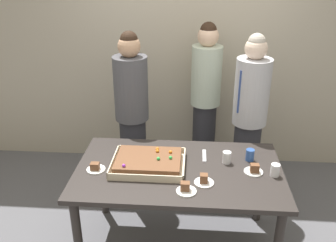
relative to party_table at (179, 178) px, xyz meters
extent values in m
cube|color=#B2A893|center=(0.00, 1.60, 0.80)|extent=(8.00, 0.12, 3.00)
cube|color=#2D2826|center=(0.00, 0.00, 0.07)|extent=(1.66, 0.97, 0.04)
cylinder|color=#2D2826|center=(-0.75, -0.41, -0.32)|extent=(0.07, 0.07, 0.75)
cylinder|color=#2D2826|center=(-0.75, 0.41, -0.32)|extent=(0.07, 0.07, 0.75)
cylinder|color=#2D2826|center=(0.75, 0.41, -0.32)|extent=(0.07, 0.07, 0.75)
cube|color=beige|center=(-0.25, 0.02, 0.10)|extent=(0.59, 0.46, 0.01)
cube|color=beige|center=(-0.25, -0.21, 0.13)|extent=(0.59, 0.01, 0.05)
cube|color=beige|center=(-0.25, 0.24, 0.13)|extent=(0.59, 0.01, 0.05)
cube|color=beige|center=(-0.54, 0.02, 0.13)|extent=(0.01, 0.46, 0.05)
cube|color=beige|center=(0.04, 0.02, 0.13)|extent=(0.01, 0.46, 0.05)
cube|color=brown|center=(-0.25, 0.02, 0.14)|extent=(0.52, 0.39, 0.07)
sphere|color=orange|center=(-0.18, 0.11, 0.19)|extent=(0.03, 0.03, 0.03)
sphere|color=purple|center=(-0.42, -0.13, 0.19)|extent=(0.03, 0.03, 0.03)
sphere|color=green|center=(-0.07, 0.01, 0.19)|extent=(0.03, 0.03, 0.03)
sphere|color=orange|center=(-0.19, 0.15, 0.19)|extent=(0.03, 0.03, 0.03)
sphere|color=orange|center=(-0.08, 0.10, 0.19)|extent=(0.03, 0.03, 0.03)
sphere|color=green|center=(-0.16, -0.01, 0.19)|extent=(0.03, 0.03, 0.03)
cylinder|color=white|center=(0.59, -0.01, 0.10)|extent=(0.15, 0.15, 0.01)
cube|color=brown|center=(0.59, -0.02, 0.14)|extent=(0.07, 0.05, 0.07)
cylinder|color=white|center=(0.07, -0.31, 0.10)|extent=(0.15, 0.15, 0.01)
cube|color=brown|center=(0.06, -0.30, 0.14)|extent=(0.07, 0.05, 0.06)
cylinder|color=white|center=(0.20, -0.19, 0.10)|extent=(0.15, 0.15, 0.01)
cube|color=brown|center=(0.20, -0.19, 0.14)|extent=(0.06, 0.05, 0.07)
cylinder|color=white|center=(-0.66, -0.07, 0.10)|extent=(0.15, 0.15, 0.01)
cube|color=brown|center=(-0.66, -0.07, 0.13)|extent=(0.07, 0.05, 0.06)
cylinder|color=white|center=(0.39, 0.12, 0.14)|extent=(0.07, 0.07, 0.10)
cylinder|color=#2D5199|center=(0.58, 0.18, 0.14)|extent=(0.07, 0.07, 0.10)
cylinder|color=white|center=(0.75, -0.05, 0.14)|extent=(0.07, 0.07, 0.10)
cube|color=silver|center=(0.21, 0.22, 0.10)|extent=(0.03, 0.20, 0.01)
cylinder|color=#28282D|center=(0.23, 1.21, -0.26)|extent=(0.26, 0.26, 0.87)
cylinder|color=#B7C6B2|center=(0.23, 1.21, 0.49)|extent=(0.32, 0.32, 0.63)
sphere|color=beige|center=(0.23, 1.21, 0.91)|extent=(0.22, 0.22, 0.22)
sphere|color=black|center=(0.23, 1.21, 0.97)|extent=(0.17, 0.17, 0.17)
cylinder|color=#28282D|center=(-0.52, 0.84, -0.28)|extent=(0.27, 0.27, 0.84)
cylinder|color=#4C4C51|center=(-0.52, 0.84, 0.46)|extent=(0.34, 0.34, 0.64)
sphere|color=tan|center=(-0.52, 0.84, 0.88)|extent=(0.22, 0.22, 0.22)
sphere|color=black|center=(-0.52, 0.84, 0.94)|extent=(0.17, 0.17, 0.17)
cylinder|color=#28282D|center=(0.65, 0.80, -0.27)|extent=(0.27, 0.27, 0.85)
cylinder|color=#B2B2B7|center=(0.65, 0.80, 0.48)|extent=(0.33, 0.33, 0.64)
cube|color=navy|center=(0.53, 0.69, 0.51)|extent=(0.04, 0.02, 0.41)
sphere|color=beige|center=(0.65, 0.80, 0.89)|extent=(0.21, 0.21, 0.21)
sphere|color=#B2A899|center=(0.65, 0.80, 0.95)|extent=(0.16, 0.16, 0.16)
camera|label=1|loc=(0.10, -2.54, 1.68)|focal=39.49mm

